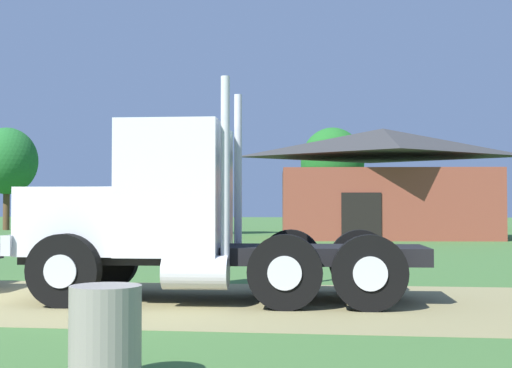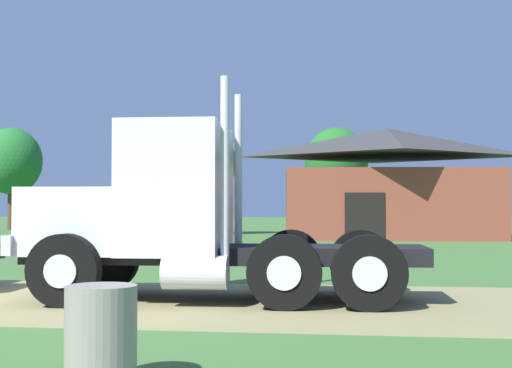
# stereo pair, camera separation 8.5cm
# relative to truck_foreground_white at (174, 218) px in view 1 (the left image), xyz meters

# --- Properties ---
(truck_foreground_white) EXTENTS (6.75, 2.89, 3.56)m
(truck_foreground_white) POSITION_rel_truck_foreground_white_xyz_m (0.00, 0.00, 0.00)
(truck_foreground_white) COLOR black
(truck_foreground_white) RESTS_ON ground_plane
(steel_barrel) EXTENTS (0.63, 0.63, 0.85)m
(steel_barrel) POSITION_rel_truck_foreground_white_xyz_m (0.80, -5.74, -0.93)
(steel_barrel) COLOR gray
(steel_barrel) RESTS_ON ground_plane
(shed_building) EXTENTS (11.21, 8.43, 5.49)m
(shed_building) POSITION_rel_truck_foreground_white_xyz_m (4.67, 24.71, 1.31)
(shed_building) COLOR brown
(shed_building) RESTS_ON ground_plane
(tree_left) EXTENTS (4.11, 4.11, 6.93)m
(tree_left) POSITION_rel_truck_foreground_white_xyz_m (-19.99, 34.33, 3.30)
(tree_left) COLOR #513823
(tree_left) RESTS_ON ground_plane
(tree_mid) EXTENTS (3.40, 3.40, 5.90)m
(tree_mid) POSITION_rel_truck_foreground_white_xyz_m (-5.23, 28.20, 2.65)
(tree_mid) COLOR #513823
(tree_mid) RESTS_ON ground_plane
(tree_right) EXTENTS (4.12, 4.12, 6.73)m
(tree_right) POSITION_rel_truck_foreground_white_xyz_m (1.93, 35.23, 3.09)
(tree_right) COLOR #513823
(tree_right) RESTS_ON ground_plane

